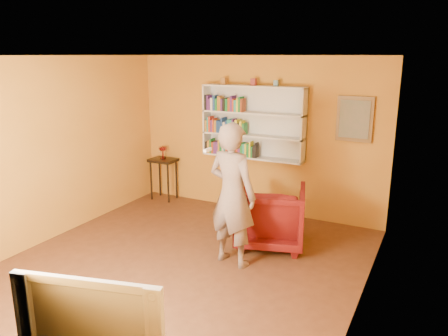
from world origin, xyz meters
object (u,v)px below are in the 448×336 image
Objects in this scene: console_table at (163,166)px; television at (96,312)px; bookshelf at (254,122)px; armchair at (271,216)px; ruby_lustre at (163,150)px; person at (232,195)px.

television is at bearing -60.83° from console_table.
television is (0.72, -4.66, -0.75)m from bookshelf.
armchair is 0.84× the size of television.
console_table is 0.31m from ruby_lustre.
television is (-0.07, -3.46, 0.40)m from armchair.
person is 1.64× the size of television.
armchair is 3.49m from television.
ruby_lustre is (-1.79, -0.16, -0.62)m from bookshelf.
armchair is (2.58, -1.04, -0.21)m from console_table.
person reaches higher than television.
armchair is (2.58, -1.04, -0.52)m from ruby_lustre.
ruby_lustre is at bearing -27.50° from person.
television reaches higher than console_table.
television is at bearing 103.88° from person.
person is at bearing 55.60° from armchair.
person is at bearing -37.66° from console_table.
person is (2.34, -1.80, -0.02)m from ruby_lustre.
bookshelf reaches higher than television.
bookshelf is 0.95× the size of person.
console_table is at bearing -174.91° from bookshelf.
bookshelf reaches higher than console_table.
television is (0.18, -2.70, -0.11)m from person.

